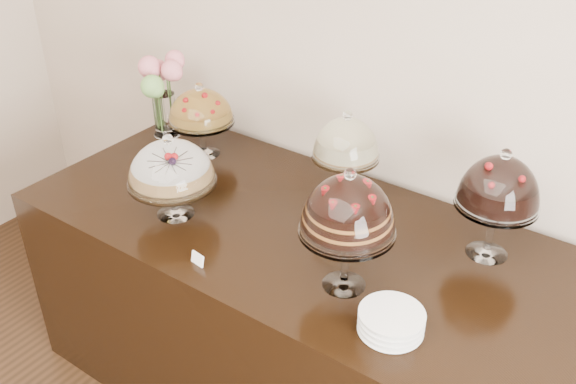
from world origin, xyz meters
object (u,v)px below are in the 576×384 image
Objects in this scene: display_counter at (295,314)px; cake_stand_sugar_sponge at (171,166)px; cake_stand_choco_layer at (348,210)px; flower_vase at (162,86)px; cake_stand_fruit_tart at (201,110)px; cake_stand_cheesecake at (346,143)px; cake_stand_dark_choco at (500,187)px; plate_stack at (391,322)px.

display_counter is 0.82m from cake_stand_sugar_sponge.
display_counter is 6.30× the size of cake_stand_sugar_sponge.
cake_stand_choco_layer reaches higher than flower_vase.
cake_stand_fruit_tart is (-1.02, 0.43, -0.08)m from cake_stand_choco_layer.
cake_stand_choco_layer reaches higher than cake_stand_sugar_sponge.
cake_stand_sugar_sponge is 0.89× the size of cake_stand_cheesecake.
cake_stand_choco_layer is at bearing -58.53° from cake_stand_cheesecake.
cake_stand_dark_choco is 2.14× the size of plate_stack.
cake_stand_fruit_tart reaches higher than plate_stack.
cake_stand_cheesecake is 0.74m from cake_stand_fruit_tart.
display_counter is 0.76m from cake_stand_cheesecake.
cake_stand_cheesecake is at bearing -0.32° from flower_vase.
cake_stand_fruit_tart is 1.76× the size of plate_stack.
cake_stand_dark_choco reaches higher than cake_stand_sugar_sponge.
cake_stand_dark_choco is at bearing 0.86° from cake_stand_fruit_tart.
cake_stand_fruit_tart is (-0.69, 0.24, 0.67)m from display_counter.
cake_stand_sugar_sponge reaches higher than display_counter.
cake_stand_cheesecake reaches higher than display_counter.
cake_stand_cheesecake is at bearing 121.47° from cake_stand_choco_layer.
cake_stand_dark_choco is at bearing -1.64° from cake_stand_cheesecake.
display_counter is 0.80m from plate_stack.
flower_vase is (-0.53, 0.49, 0.04)m from cake_stand_sugar_sponge.
display_counter is 4.87× the size of cake_stand_choco_layer.
plate_stack is (0.57, -0.30, 0.49)m from display_counter.
cake_stand_sugar_sponge is 1.00× the size of cake_stand_fruit_tart.
cake_stand_choco_layer is at bearing -126.09° from cake_stand_dark_choco.
cake_stand_choco_layer is (0.77, 0.01, 0.09)m from cake_stand_sugar_sponge.
cake_stand_sugar_sponge is 0.69m from cake_stand_cheesecake.
cake_stand_sugar_sponge is at bearing -157.09° from cake_stand_dark_choco.
plate_stack is at bearing -27.76° from display_counter.
cake_stand_fruit_tart is 0.86× the size of flower_vase.
cake_stand_fruit_tart is at bearing -8.75° from flower_vase.
cake_stand_choco_layer is 1.29× the size of cake_stand_fruit_tart.
cake_stand_fruit_tart is at bearing 119.28° from cake_stand_sugar_sponge.
cake_stand_choco_layer reaches higher than plate_stack.
cake_stand_sugar_sponge is 0.51m from cake_stand_fruit_tart.
cake_stand_dark_choco is 1.05× the size of flower_vase.
cake_stand_dark_choco is (0.62, -0.02, 0.02)m from cake_stand_cheesecake.
cake_stand_cheesecake is at bearing 178.36° from cake_stand_dark_choco.
plate_stack is (-0.10, -0.56, -0.24)m from cake_stand_dark_choco.
flower_vase is 1.66m from plate_stack.
flower_vase is at bearing 179.18° from cake_stand_dark_choco.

